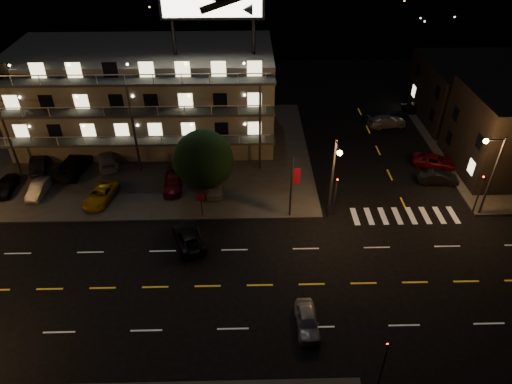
{
  "coord_description": "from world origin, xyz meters",
  "views": [
    {
      "loc": [
        1.11,
        -24.21,
        26.21
      ],
      "look_at": [
        1.9,
        8.0,
        3.07
      ],
      "focal_mm": 32.0,
      "sensor_mm": 36.0,
      "label": 1
    }
  ],
  "objects_px": {
    "side_car_0": "(438,178)",
    "lot_car_7": "(107,159)",
    "lot_car_4": "(213,185)",
    "road_car_west": "(189,237)",
    "lot_car_2": "(101,195)",
    "tree": "(203,161)",
    "road_car_east": "(307,320)"
  },
  "relations": [
    {
      "from": "tree",
      "to": "lot_car_7",
      "type": "distance_m",
      "value": 13.11
    },
    {
      "from": "tree",
      "to": "side_car_0",
      "type": "relative_size",
      "value": 1.82
    },
    {
      "from": "tree",
      "to": "lot_car_4",
      "type": "relative_size",
      "value": 1.73
    },
    {
      "from": "tree",
      "to": "road_car_east",
      "type": "relative_size",
      "value": 1.94
    },
    {
      "from": "lot_car_2",
      "to": "lot_car_7",
      "type": "relative_size",
      "value": 0.91
    },
    {
      "from": "lot_car_4",
      "to": "road_car_east",
      "type": "distance_m",
      "value": 17.84
    },
    {
      "from": "lot_car_4",
      "to": "side_car_0",
      "type": "relative_size",
      "value": 1.06
    },
    {
      "from": "side_car_0",
      "to": "road_car_east",
      "type": "xyz_separation_m",
      "value": [
        -15.25,
        -17.33,
        -0.02
      ]
    },
    {
      "from": "lot_car_4",
      "to": "road_car_east",
      "type": "xyz_separation_m",
      "value": [
        7.31,
        -16.27,
        -0.23
      ]
    },
    {
      "from": "side_car_0",
      "to": "lot_car_7",
      "type": "bearing_deg",
      "value": 89.11
    },
    {
      "from": "lot_car_7",
      "to": "side_car_0",
      "type": "relative_size",
      "value": 1.26
    },
    {
      "from": "tree",
      "to": "lot_car_7",
      "type": "bearing_deg",
      "value": 149.61
    },
    {
      "from": "lot_car_2",
      "to": "road_car_west",
      "type": "relative_size",
      "value": 0.92
    },
    {
      "from": "lot_car_7",
      "to": "side_car_0",
      "type": "bearing_deg",
      "value": 153.39
    },
    {
      "from": "tree",
      "to": "lot_car_2",
      "type": "xyz_separation_m",
      "value": [
        -9.96,
        -0.02,
        -3.62
      ]
    },
    {
      "from": "lot_car_7",
      "to": "road_car_east",
      "type": "height_order",
      "value": "lot_car_7"
    },
    {
      "from": "tree",
      "to": "road_car_east",
      "type": "xyz_separation_m",
      "value": [
        7.98,
        -15.02,
        -3.76
      ]
    },
    {
      "from": "tree",
      "to": "lot_car_4",
      "type": "distance_m",
      "value": 3.81
    },
    {
      "from": "lot_car_4",
      "to": "road_car_west",
      "type": "distance_m",
      "value": 7.56
    },
    {
      "from": "road_car_west",
      "to": "lot_car_7",
      "type": "bearing_deg",
      "value": -69.77
    },
    {
      "from": "tree",
      "to": "side_car_0",
      "type": "xyz_separation_m",
      "value": [
        23.23,
        2.31,
        -3.74
      ]
    },
    {
      "from": "lot_car_2",
      "to": "lot_car_4",
      "type": "distance_m",
      "value": 10.71
    },
    {
      "from": "tree",
      "to": "lot_car_4",
      "type": "xyz_separation_m",
      "value": [
        0.67,
        1.25,
        -3.54
      ]
    },
    {
      "from": "lot_car_2",
      "to": "lot_car_7",
      "type": "distance_m",
      "value": 6.47
    },
    {
      "from": "road_car_east",
      "to": "road_car_west",
      "type": "xyz_separation_m",
      "value": [
        -9.02,
        8.91,
        0.05
      ]
    },
    {
      "from": "road_car_west",
      "to": "tree",
      "type": "bearing_deg",
      "value": -117.69
    },
    {
      "from": "tree",
      "to": "road_car_east",
      "type": "height_order",
      "value": "tree"
    },
    {
      "from": "side_car_0",
      "to": "road_car_west",
      "type": "distance_m",
      "value": 25.69
    },
    {
      "from": "side_car_0",
      "to": "road_car_east",
      "type": "height_order",
      "value": "side_car_0"
    },
    {
      "from": "tree",
      "to": "road_car_west",
      "type": "height_order",
      "value": "tree"
    },
    {
      "from": "side_car_0",
      "to": "lot_car_4",
      "type": "bearing_deg",
      "value": 98.61
    },
    {
      "from": "road_car_west",
      "to": "side_car_0",
      "type": "bearing_deg",
      "value": -178.88
    }
  ]
}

